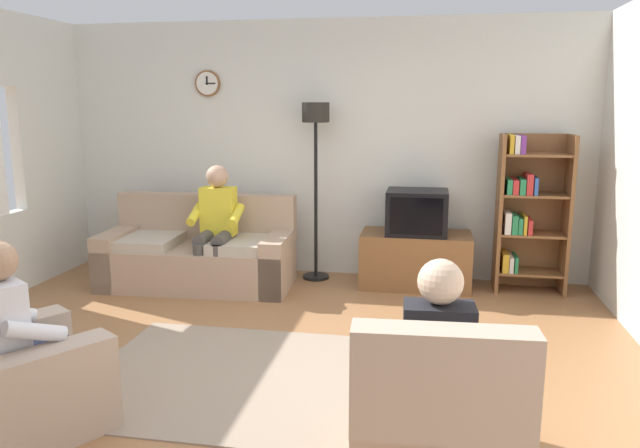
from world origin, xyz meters
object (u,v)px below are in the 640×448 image
armchair_near_window (9,385)px  person_in_left_armchair (20,328)px  floor_lamp (316,142)px  person_in_right_armchair (436,354)px  tv (417,212)px  person_on_couch (216,221)px  bookshelf (527,211)px  couch (199,255)px  armchair_near_bookshelf (435,421)px  tv_stand (415,260)px

armchair_near_window → person_in_left_armchair: 0.33m
floor_lamp → person_in_right_armchair: (1.23, -3.23, -0.85)m
tv → person_in_left_armchair: bearing=-123.8°
armchair_near_window → person_in_left_armchair: person_in_left_armchair is taller
person_on_couch → bookshelf: bearing=9.9°
couch → armchair_near_bookshelf: same height
armchair_near_bookshelf → couch: bearing=129.4°
tv → person_in_right_armchair: size_ratio=0.54×
tv_stand → person_on_couch: bearing=-166.9°
armchair_near_window → couch: bearing=90.4°
couch → floor_lamp: (1.14, 0.45, 1.14)m
couch → bookshelf: (3.25, 0.42, 0.49)m
armchair_near_window → person_on_couch: size_ratio=0.95×
armchair_near_window → person_in_right_armchair: (2.34, 0.13, 0.32)m
bookshelf → armchair_near_window: bookshelf is taller
armchair_near_window → person_on_couch: bearing=85.6°
armchair_near_window → person_in_left_armchair: bearing=56.4°
person_on_couch → armchair_near_window: bearing=-94.4°
tv → person_on_couch: person_on_couch is taller
armchair_near_window → armchair_near_bookshelf: (2.35, 0.04, 0.00)m
person_on_couch → person_in_right_armchair: (2.13, -2.68, -0.09)m
bookshelf → armchair_near_bookshelf: 3.45m
tv → bookshelf: bearing=5.2°
armchair_near_bookshelf → person_on_couch: person_on_couch is taller
couch → armchair_near_window: same height
floor_lamp → person_in_right_armchair: size_ratio=1.65×
armchair_near_bookshelf → person_in_right_armchair: person_in_right_armchair is taller
armchair_near_window → person_on_couch: 2.84m
person_in_right_armchair → bookshelf: bearing=74.5°
bookshelf → person_on_couch: (-3.02, -0.53, -0.11)m
floor_lamp → armchair_near_bookshelf: 3.73m
tv_stand → person_in_left_armchair: 3.84m
tv → armchair_near_window: tv is taller
tv_stand → bookshelf: 1.19m
couch → person_in_left_armchair: 2.86m
tv → person_on_couch: 2.00m
tv_stand → person_in_left_armchair: person_in_left_armchair is taller
person_in_left_armchair → armchair_near_window: bearing=-123.6°
armchair_near_window → person_in_left_armchair: (0.05, 0.07, 0.32)m
couch → person_on_couch: 0.46m
couch → person_in_right_armchair: size_ratio=1.73×
couch → armchair_near_window: 2.91m
armchair_near_bookshelf → person_in_right_armchair: size_ratio=0.82×
couch → tv_stand: size_ratio=1.76×
person_on_couch → couch: bearing=154.7°
person_in_right_armchair → armchair_near_window: bearing=-176.9°
tv_stand → armchair_near_bookshelf: 3.23m
armchair_near_window → person_on_couch: (0.21, 2.80, 0.41)m
armchair_near_bookshelf → person_in_right_armchair: 0.33m
tv → person_on_couch: bearing=-167.5°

